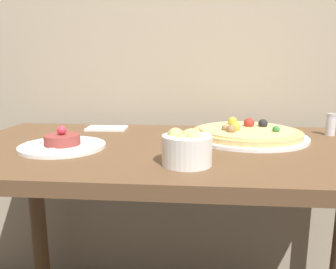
{
  "coord_description": "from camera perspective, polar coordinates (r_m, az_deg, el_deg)",
  "views": [
    {
      "loc": [
        0.04,
        -0.58,
        0.95
      ],
      "look_at": [
        -0.04,
        0.28,
        0.77
      ],
      "focal_mm": 35.0,
      "sensor_mm": 36.0,
      "label": 1
    }
  ],
  "objects": [
    {
      "name": "tartare_plate",
      "position": [
        0.95,
        -17.89,
        -1.57
      ],
      "size": [
        0.23,
        0.23,
        0.06
      ],
      "color": "white",
      "rests_on": "dining_table"
    },
    {
      "name": "small_bowl",
      "position": [
        0.75,
        3.29,
        -2.25
      ],
      "size": [
        0.12,
        0.12,
        0.08
      ],
      "color": "white",
      "rests_on": "dining_table"
    },
    {
      "name": "dining_table",
      "position": [
        0.97,
        2.37,
        -8.25
      ],
      "size": [
        1.3,
        0.65,
        0.73
      ],
      "color": "brown",
      "rests_on": "ground_plane"
    },
    {
      "name": "salt_shaker",
      "position": [
        1.19,
        26.46,
        1.55
      ],
      "size": [
        0.03,
        0.03,
        0.07
      ],
      "color": "silver",
      "rests_on": "dining_table"
    },
    {
      "name": "pizza_plate",
      "position": [
        1.06,
        13.53,
        0.19
      ],
      "size": [
        0.37,
        0.37,
        0.06
      ],
      "color": "white",
      "rests_on": "dining_table"
    },
    {
      "name": "napkin",
      "position": [
        1.2,
        -10.6,
        1.08
      ],
      "size": [
        0.14,
        0.09,
        0.01
      ],
      "color": "white",
      "rests_on": "dining_table"
    }
  ]
}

